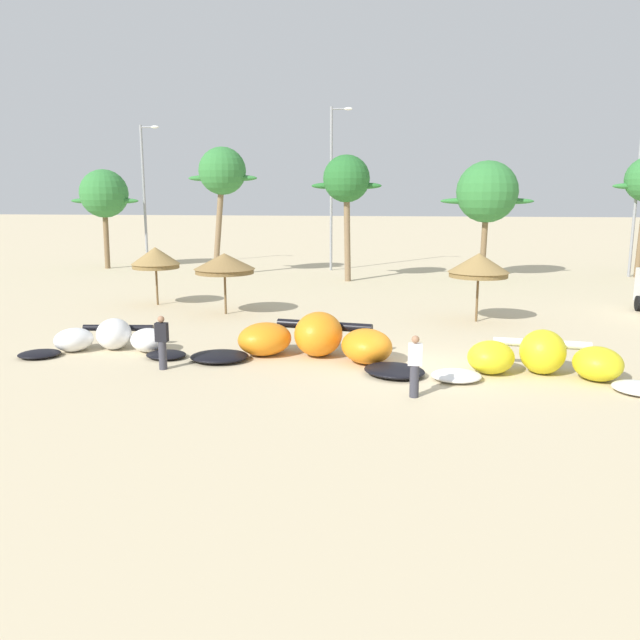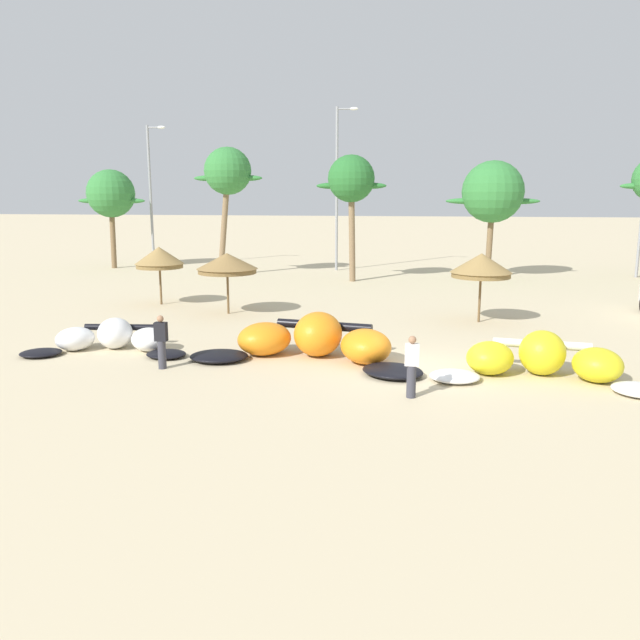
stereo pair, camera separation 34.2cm
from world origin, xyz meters
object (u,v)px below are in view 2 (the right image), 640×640
at_px(kite_left_of_center, 543,361).
at_px(kite_far_left, 112,339).
at_px(kite_left, 314,342).
at_px(person_by_umbrellas, 412,366).
at_px(person_near_kites, 161,342).
at_px(beach_umbrella_middle, 227,263).
at_px(palm_left, 228,173).
at_px(beach_umbrella_near_palms, 481,265).
at_px(lamppost_west, 152,190).
at_px(palm_center_left, 493,192).
at_px(lamppost_west_center, 338,182).
at_px(beach_umbrella_near_van, 159,257).
at_px(palm_leftmost, 111,194).
at_px(palm_left_of_gap, 351,181).

bearing_deg(kite_left_of_center, kite_far_left, 175.01).
distance_m(kite_left, person_by_umbrellas, 4.68).
bearing_deg(kite_far_left, person_near_kites, -36.98).
bearing_deg(beach_umbrella_middle, palm_left, 106.17).
relative_size(kite_far_left, person_by_umbrellas, 3.49).
relative_size(beach_umbrella_near_palms, lamppost_west, 0.29).
height_order(palm_center_left, lamppost_west_center, lamppost_west_center).
height_order(person_by_umbrellas, palm_left, palm_left).
distance_m(beach_umbrella_near_van, palm_left, 11.58).
bearing_deg(lamppost_west_center, palm_leftmost, -176.08).
relative_size(kite_left_of_center, palm_leftmost, 0.96).
xyz_separation_m(beach_umbrella_middle, person_near_kites, (0.64, -8.92, -1.38)).
bearing_deg(lamppost_west_center, palm_center_left, -15.72).
height_order(kite_far_left, palm_leftmost, palm_leftmost).
xyz_separation_m(kite_far_left, palm_left, (-1.76, 19.63, 5.98)).
bearing_deg(palm_left_of_gap, beach_umbrella_near_palms, -60.67).
relative_size(person_near_kites, palm_leftmost, 0.24).
bearing_deg(beach_umbrella_near_van, kite_left_of_center, -32.86).
distance_m(kite_far_left, person_near_kites, 3.20).
height_order(kite_left, lamppost_west_center, lamppost_west_center).
bearing_deg(person_by_umbrellas, kite_left, 131.41).
bearing_deg(lamppost_west, person_by_umbrellas, -55.94).
bearing_deg(palm_leftmost, beach_umbrella_middle, -50.42).
bearing_deg(beach_umbrella_near_van, beach_umbrella_near_palms, -8.09).
xyz_separation_m(kite_left, palm_left_of_gap, (-0.79, 18.36, 5.31)).
bearing_deg(person_near_kites, kite_left, 23.24).
distance_m(beach_umbrella_near_van, person_by_umbrellas, 17.19).
height_order(kite_left_of_center, palm_left, palm_left).
relative_size(beach_umbrella_middle, beach_umbrella_near_palms, 0.94).
relative_size(beach_umbrella_middle, person_by_umbrellas, 1.63).
height_order(palm_leftmost, palm_left_of_gap, palm_left_of_gap).
bearing_deg(person_by_umbrellas, lamppost_west, 124.06).
height_order(kite_left, person_near_kites, person_near_kites).
bearing_deg(person_by_umbrellas, kite_far_left, 160.22).
distance_m(palm_left, lamppost_west_center, 7.55).
height_order(beach_umbrella_near_van, lamppost_west_center, lamppost_west_center).
bearing_deg(beach_umbrella_middle, palm_leftmost, 129.58).
xyz_separation_m(beach_umbrella_near_van, palm_center_left, (16.25, 12.09, 2.97)).
bearing_deg(person_by_umbrellas, kite_left_of_center, 33.10).
bearing_deg(lamppost_west, kite_left, -57.15).
distance_m(person_near_kites, lamppost_west_center, 26.13).
height_order(kite_far_left, beach_umbrella_middle, beach_umbrella_middle).
bearing_deg(kite_left, palm_left, 113.57).
height_order(palm_left, palm_center_left, palm_left).
bearing_deg(palm_left_of_gap, lamppost_west, 159.83).
relative_size(person_near_kites, person_by_umbrellas, 1.00).
xyz_separation_m(kite_left, palm_center_left, (7.51, 20.98, 4.64)).
height_order(palm_left, lamppost_west_center, lamppost_west_center).
distance_m(kite_far_left, beach_umbrella_middle, 7.48).
distance_m(kite_left, palm_left_of_gap, 19.13).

